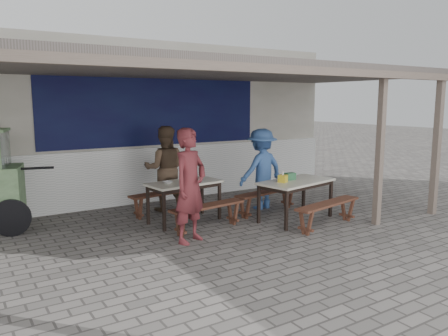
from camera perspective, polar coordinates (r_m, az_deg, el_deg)
The scene contains 16 objects.
ground at distance 7.51m, azimuth 2.23°, elevation -8.38°, with size 60.00×60.00×0.00m, color slate.
back_wall at distance 10.33m, azimuth -9.08°, elevation 5.93°, with size 9.00×1.28×3.50m.
warung_roof at distance 7.96m, azimuth -1.31°, elevation 12.39°, with size 9.00×4.21×2.81m.
table_left at distance 8.01m, azimuth -5.22°, elevation -2.38°, with size 1.41×0.83×0.75m.
bench_left_street at distance 7.53m, azimuth -2.13°, elevation -5.67°, with size 1.46×0.46×0.45m.
bench_left_wall at distance 8.66m, azimuth -7.83°, elevation -3.84°, with size 1.46×0.46×0.45m.
table_right at distance 8.22m, azimuth 9.41°, elevation -2.14°, with size 1.59×1.03×0.75m.
bench_right_street at distance 7.90m, azimuth 13.41°, elevation -5.18°, with size 1.60×0.58×0.45m.
bench_right_wall at distance 8.72m, azimuth 5.68°, elevation -3.67°, with size 1.60×0.58×0.45m.
patron_street_side at distance 6.83m, azimuth -4.44°, elevation -2.31°, with size 0.66×0.43×1.81m, color maroon.
patron_wall_side at distance 8.88m, azimuth -7.73°, elevation -0.07°, with size 0.84×0.65×1.72m, color brown.
patron_right_table at distance 9.00m, azimuth 4.91°, elevation -0.12°, with size 1.07×0.61×1.65m, color #3A60A3.
tissue_box at distance 7.98m, azimuth 7.69°, elevation -1.37°, with size 0.14×0.14×0.14m, color gold.
donation_box at distance 8.26m, azimuth 8.61°, elevation -1.08°, with size 0.19×0.13×0.13m, color #2E6840.
condiment_jar at distance 8.23m, azimuth -4.85°, elevation -1.22°, with size 0.07×0.07×0.08m, color white.
condiment_bowl at distance 7.86m, azimuth -7.36°, elevation -1.88°, with size 0.17×0.17×0.04m, color white.
Camera 1 is at (-4.07, -5.91, 2.21)m, focal length 35.00 mm.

